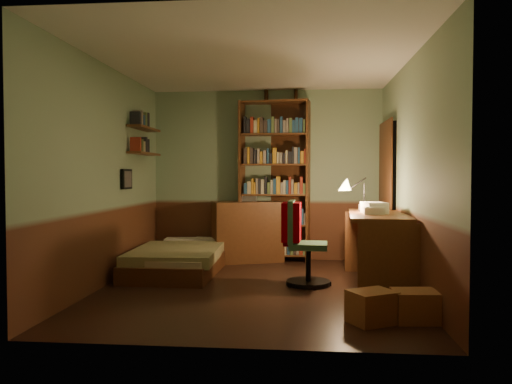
# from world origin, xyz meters

# --- Properties ---
(floor) EXTENTS (3.50, 4.00, 0.02)m
(floor) POSITION_xyz_m (0.00, 0.00, -0.01)
(floor) COLOR black
(floor) RESTS_ON ground
(ceiling) EXTENTS (3.50, 4.00, 0.02)m
(ceiling) POSITION_xyz_m (0.00, 0.00, 2.61)
(ceiling) COLOR silver
(ceiling) RESTS_ON wall_back
(wall_back) EXTENTS (3.50, 0.02, 2.60)m
(wall_back) POSITION_xyz_m (0.00, 2.01, 1.30)
(wall_back) COLOR gray
(wall_back) RESTS_ON ground
(wall_left) EXTENTS (0.02, 4.00, 2.60)m
(wall_left) POSITION_xyz_m (-1.76, 0.00, 1.30)
(wall_left) COLOR gray
(wall_left) RESTS_ON ground
(wall_right) EXTENTS (0.02, 4.00, 2.60)m
(wall_right) POSITION_xyz_m (1.76, 0.00, 1.30)
(wall_right) COLOR gray
(wall_right) RESTS_ON ground
(wall_front) EXTENTS (3.50, 0.02, 2.60)m
(wall_front) POSITION_xyz_m (0.00, -2.01, 1.30)
(wall_front) COLOR gray
(wall_front) RESTS_ON ground
(doorway) EXTENTS (0.06, 0.90, 2.00)m
(doorway) POSITION_xyz_m (1.72, 1.30, 1.00)
(doorway) COLOR black
(doorway) RESTS_ON ground
(door_trim) EXTENTS (0.02, 0.98, 2.08)m
(door_trim) POSITION_xyz_m (1.69, 1.30, 1.00)
(door_trim) COLOR #3F2110
(door_trim) RESTS_ON ground
(bed) EXTENTS (1.08, 1.97, 0.58)m
(bed) POSITION_xyz_m (-1.10, 0.91, 0.29)
(bed) COLOR olive
(bed) RESTS_ON ground
(dresser) EXTENTS (1.13, 0.81, 0.90)m
(dresser) POSITION_xyz_m (-0.27, 1.76, 0.45)
(dresser) COLOR #532E17
(dresser) RESTS_ON ground
(mini_stereo) EXTENTS (0.23, 0.18, 0.12)m
(mini_stereo) POSITION_xyz_m (-0.26, 1.89, 0.97)
(mini_stereo) COLOR #B2B2B7
(mini_stereo) RESTS_ON dresser
(bookshelf) EXTENTS (1.07, 0.46, 2.41)m
(bookshelf) POSITION_xyz_m (0.13, 1.85, 1.21)
(bookshelf) COLOR #532E17
(bookshelf) RESTS_ON ground
(bottle_left) EXTENTS (0.08, 0.08, 0.24)m
(bottle_left) POSITION_xyz_m (-0.00, 1.96, 2.53)
(bottle_left) COLOR black
(bottle_left) RESTS_ON bookshelf
(bottle_right) EXTENTS (0.07, 0.07, 0.22)m
(bottle_right) POSITION_xyz_m (0.45, 1.96, 2.52)
(bottle_right) COLOR black
(bottle_right) RESTS_ON bookshelf
(desk) EXTENTS (0.78, 1.63, 0.85)m
(desk) POSITION_xyz_m (1.44, 0.31, 0.43)
(desk) COLOR #532E17
(desk) RESTS_ON ground
(paper_stack) EXTENTS (0.30, 0.37, 0.13)m
(paper_stack) POSITION_xyz_m (1.40, 0.31, 0.92)
(paper_stack) COLOR silver
(paper_stack) RESTS_ON desk
(desk_lamp) EXTENTS (0.17, 0.17, 0.54)m
(desk_lamp) POSITION_xyz_m (1.31, 0.53, 1.12)
(desk_lamp) COLOR black
(desk_lamp) RESTS_ON desk
(office_chair) EXTENTS (0.59, 0.52, 1.13)m
(office_chair) POSITION_xyz_m (0.62, 0.21, 0.56)
(office_chair) COLOR #335A3C
(office_chair) RESTS_ON ground
(red_jacket) EXTENTS (0.29, 0.42, 0.46)m
(red_jacket) POSITION_xyz_m (0.70, 0.09, 1.36)
(red_jacket) COLOR #8E0009
(red_jacket) RESTS_ON office_chair
(wall_shelf_lower) EXTENTS (0.20, 0.90, 0.03)m
(wall_shelf_lower) POSITION_xyz_m (-1.64, 1.10, 1.60)
(wall_shelf_lower) COLOR #532E17
(wall_shelf_lower) RESTS_ON wall_left
(wall_shelf_upper) EXTENTS (0.20, 0.90, 0.03)m
(wall_shelf_upper) POSITION_xyz_m (-1.64, 1.10, 1.95)
(wall_shelf_upper) COLOR #532E17
(wall_shelf_upper) RESTS_ON wall_left
(framed_picture) EXTENTS (0.04, 0.32, 0.26)m
(framed_picture) POSITION_xyz_m (-1.72, 0.60, 1.25)
(framed_picture) COLOR black
(framed_picture) RESTS_ON wall_left
(cardboard_box_a) EXTENTS (0.48, 0.45, 0.29)m
(cardboard_box_a) POSITION_xyz_m (1.17, -1.25, 0.14)
(cardboard_box_a) COLOR brown
(cardboard_box_a) RESTS_ON ground
(cardboard_box_b) EXTENTS (0.42, 0.35, 0.27)m
(cardboard_box_b) POSITION_xyz_m (1.56, -1.16, 0.14)
(cardboard_box_b) COLOR brown
(cardboard_box_b) RESTS_ON ground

